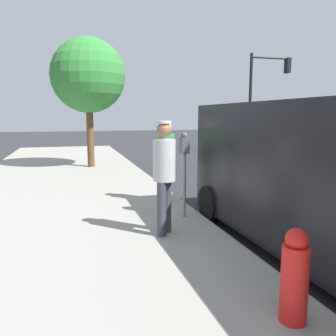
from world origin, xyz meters
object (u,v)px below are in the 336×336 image
traffic_light_corner (265,86)px  street_tree (88,76)px  pedestrian_in_green (166,156)px  fire_hydrant (295,277)px  pedestrian_in_gray (164,170)px  parking_meter_near (184,160)px

traffic_light_corner → street_tree: bearing=24.3°
pedestrian_in_green → fire_hydrant: (0.08, 4.43, -0.56)m
pedestrian_in_gray → fire_hydrant: bearing=100.9°
pedestrian_in_gray → traffic_light_corner: (-8.86, -11.82, 2.37)m
pedestrian_in_green → traffic_light_corner: size_ratio=0.33×
parking_meter_near → fire_hydrant: size_ratio=1.77×
pedestrian_in_gray → fire_hydrant: 2.63m
street_tree → pedestrian_in_gray: bearing=94.9°
pedestrian_in_gray → pedestrian_in_green: 1.99m
parking_meter_near → traffic_light_corner: 13.98m
traffic_light_corner → fire_hydrant: (8.37, 14.35, -2.95)m
traffic_light_corner → street_tree: (9.50, 4.28, -0.20)m
parking_meter_near → traffic_light_corner: traffic_light_corner is taller
pedestrian_in_green → traffic_light_corner: traffic_light_corner is taller
pedestrian_in_gray → traffic_light_corner: size_ratio=0.33×
parking_meter_near → fire_hydrant: parking_meter_near is taller
pedestrian_in_green → traffic_light_corner: (-8.29, -9.91, 2.39)m
traffic_light_corner → street_tree: traffic_light_corner is taller
pedestrian_in_gray → pedestrian_in_green: pedestrian_in_gray is taller
parking_meter_near → fire_hydrant: 3.37m
parking_meter_near → pedestrian_in_green: (0.02, -1.12, -0.05)m
parking_meter_near → pedestrian_in_gray: size_ratio=0.88×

